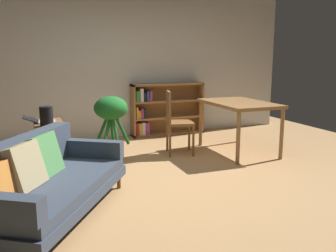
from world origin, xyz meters
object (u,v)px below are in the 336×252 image
media_console (50,145)px  dining_table (239,107)px  fabric_couch (42,179)px  potted_floor_plant (111,115)px  dining_chair_near (175,119)px  open_laptop (41,121)px  desk_speaker (46,116)px  bookshelf (162,109)px

media_console → dining_table: 2.86m
fabric_couch → potted_floor_plant: bearing=59.5°
dining_chair_near → open_laptop: bearing=174.3°
fabric_couch → dining_chair_near: bearing=39.2°
potted_floor_plant → dining_chair_near: (0.96, -0.15, -0.09)m
desk_speaker → dining_table: desk_speaker is taller
open_laptop → bookshelf: size_ratio=0.31×
bookshelf → potted_floor_plant: bearing=-134.8°
desk_speaker → dining_chair_near: dining_chair_near is taller
potted_floor_plant → bookshelf: 1.82m
media_console → desk_speaker: 0.47m
fabric_couch → open_laptop: bearing=87.5°
media_console → desk_speaker: bearing=-100.4°
desk_speaker → dining_chair_near: size_ratio=0.27×
fabric_couch → dining_table: 3.32m
open_laptop → potted_floor_plant: size_ratio=0.48×
desk_speaker → dining_chair_near: bearing=3.9°
media_console → bookshelf: 2.57m
fabric_couch → media_console: bearing=84.1°
dining_table → open_laptop: bearing=171.3°
open_laptop → desk_speaker: (0.06, -0.32, 0.11)m
dining_chair_near → desk_speaker: bearing=-176.1°
open_laptop → potted_floor_plant: potted_floor_plant is taller
potted_floor_plant → media_console: bearing=-174.4°
dining_table → dining_chair_near: bearing=165.5°
fabric_couch → desk_speaker: desk_speaker is taller
media_console → open_laptop: size_ratio=2.49×
dining_table → bookshelf: size_ratio=0.91×
media_console → bookshelf: bearing=32.5°
open_laptop → dining_chair_near: 1.95m
fabric_couch → media_console: (0.18, 1.71, -0.08)m
dining_chair_near → fabric_couch: bearing=-140.8°
media_console → desk_speaker: desk_speaker is taller
media_console → dining_table: (2.82, -0.31, 0.42)m
fabric_couch → dining_table: dining_table is taller
desk_speaker → dining_chair_near: 1.89m
media_console → dining_chair_near: dining_chair_near is taller
potted_floor_plant → dining_table: bearing=-11.6°
media_console → open_laptop: bearing=125.4°
open_laptop → potted_floor_plant: 0.98m
media_console → desk_speaker: (-0.03, -0.19, 0.43)m
potted_floor_plant → dining_table: size_ratio=0.72×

